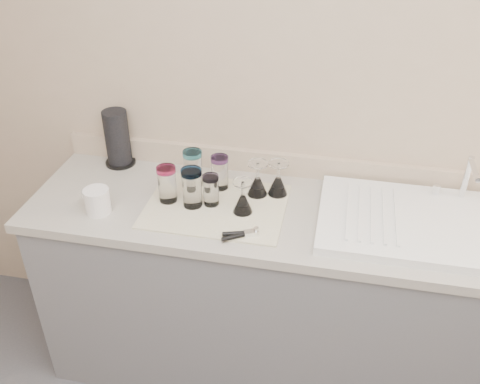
% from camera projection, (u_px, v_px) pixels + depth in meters
% --- Properties ---
extents(room_envelope, '(3.54, 3.50, 2.52)m').
position_uv_depth(room_envelope, '(188.00, 304.00, 0.77)').
color(room_envelope, '#4A4A4E').
rests_on(room_envelope, ground).
extents(counter_unit, '(2.06, 0.62, 0.90)m').
position_uv_depth(counter_unit, '(279.00, 295.00, 2.36)').
color(counter_unit, slate).
rests_on(counter_unit, ground).
extents(sink_unit, '(0.82, 0.50, 0.22)m').
position_uv_depth(sink_unit, '(429.00, 224.00, 2.01)').
color(sink_unit, white).
rests_on(sink_unit, counter_unit).
extents(dish_towel, '(0.55, 0.42, 0.01)m').
position_uv_depth(dish_towel, '(216.00, 206.00, 2.14)').
color(dish_towel, silver).
rests_on(dish_towel, counter_unit).
extents(tumbler_cyan, '(0.08, 0.08, 0.16)m').
position_uv_depth(tumbler_cyan, '(193.00, 168.00, 2.22)').
color(tumbler_cyan, white).
rests_on(tumbler_cyan, dish_towel).
extents(tumbler_purple, '(0.07, 0.07, 0.15)m').
position_uv_depth(tumbler_purple, '(220.00, 172.00, 2.21)').
color(tumbler_purple, white).
rests_on(tumbler_purple, dish_towel).
extents(tumbler_magenta, '(0.08, 0.08, 0.15)m').
position_uv_depth(tumbler_magenta, '(167.00, 184.00, 2.12)').
color(tumbler_magenta, white).
rests_on(tumbler_magenta, dish_towel).
extents(tumbler_blue, '(0.08, 0.08, 0.16)m').
position_uv_depth(tumbler_blue, '(192.00, 187.00, 2.09)').
color(tumbler_blue, white).
rests_on(tumbler_blue, dish_towel).
extents(tumbler_lavender, '(0.07, 0.07, 0.13)m').
position_uv_depth(tumbler_lavender, '(211.00, 190.00, 2.11)').
color(tumbler_lavender, white).
rests_on(tumbler_lavender, dish_towel).
extents(goblet_back_left, '(0.08, 0.08, 0.15)m').
position_uv_depth(goblet_back_left, '(257.00, 184.00, 2.18)').
color(goblet_back_left, white).
rests_on(goblet_back_left, dish_towel).
extents(goblet_back_right, '(0.08, 0.08, 0.15)m').
position_uv_depth(goblet_back_right, '(278.00, 183.00, 2.18)').
color(goblet_back_right, white).
rests_on(goblet_back_right, dish_towel).
extents(goblet_front_left, '(0.08, 0.08, 0.14)m').
position_uv_depth(goblet_front_left, '(243.00, 202.00, 2.07)').
color(goblet_front_left, white).
rests_on(goblet_front_left, dish_towel).
extents(can_opener, '(0.13, 0.09, 0.02)m').
position_uv_depth(can_opener, '(240.00, 234.00, 1.96)').
color(can_opener, silver).
rests_on(can_opener, dish_towel).
extents(white_mug, '(0.15, 0.13, 0.10)m').
position_uv_depth(white_mug, '(97.00, 201.00, 2.08)').
color(white_mug, white).
rests_on(white_mug, counter_unit).
extents(paper_towel_roll, '(0.14, 0.14, 0.26)m').
position_uv_depth(paper_towel_roll, '(117.00, 139.00, 2.37)').
color(paper_towel_roll, black).
rests_on(paper_towel_roll, counter_unit).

